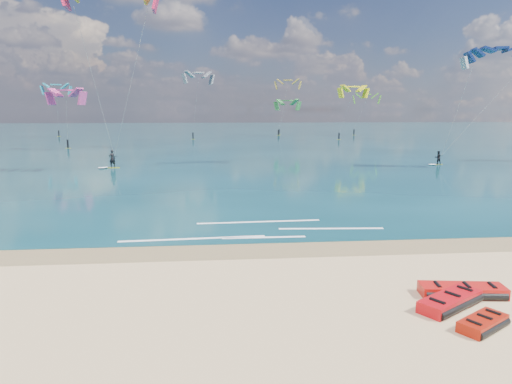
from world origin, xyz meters
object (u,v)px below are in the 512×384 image
packed_kite_right (482,328)px  kitesurfer_main (111,72)px  kitesurfer_far (469,101)px  packed_kite_mid (462,296)px  packed_kite_left (450,307)px

packed_kite_right → kitesurfer_main: (-17.55, 34.97, 9.83)m
packed_kite_right → kitesurfer_far: 41.36m
packed_kite_mid → kitesurfer_main: size_ratio=0.16×
kitesurfer_far → packed_kite_left: bearing=-134.5°
packed_kite_left → packed_kite_right: 1.50m
kitesurfer_far → packed_kite_mid: bearing=-134.0°
packed_kite_mid → kitesurfer_main: bearing=127.0°
kitesurfer_main → kitesurfer_far: bearing=1.1°
packed_kite_mid → packed_kite_right: bearing=-98.2°
packed_kite_left → kitesurfer_main: size_ratio=0.14×
packed_kite_left → packed_kite_right: size_ratio=1.46×
kitesurfer_main → kitesurfer_far: (37.09, 0.79, -2.73)m
kitesurfer_main → packed_kite_right: bearing=-63.5°
packed_kite_left → kitesurfer_main: 38.97m
packed_kite_left → kitesurfer_main: kitesurfer_main is taller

